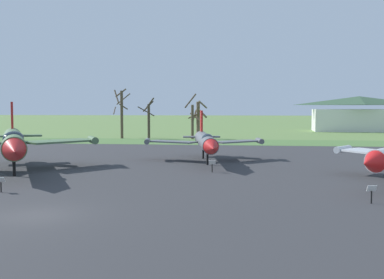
# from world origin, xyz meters

# --- Properties ---
(ground_plane) EXTENTS (600.00, 600.00, 0.00)m
(ground_plane) POSITION_xyz_m (0.00, 0.00, 0.00)
(ground_plane) COLOR #607F42
(asphalt_apron) EXTENTS (75.53, 54.36, 0.05)m
(asphalt_apron) POSITION_xyz_m (0.00, 16.31, 0.03)
(asphalt_apron) COLOR #333335
(asphalt_apron) RESTS_ON ground
(grass_verge_strip) EXTENTS (135.53, 12.00, 0.06)m
(grass_verge_strip) POSITION_xyz_m (0.00, 49.49, 0.03)
(grass_verge_strip) COLOR #4E733A
(grass_verge_strip) RESTS_ON ground
(jet_fighter_front_left) EXTENTS (11.97, 14.92, 4.91)m
(jet_fighter_front_left) POSITION_xyz_m (5.93, 23.06, 2.05)
(jet_fighter_front_left) COLOR #565B60
(jet_fighter_front_left) RESTS_ON ground
(info_placard_front_left) EXTENTS (0.56, 0.28, 1.04)m
(info_placard_front_left) POSITION_xyz_m (7.13, 16.18, 0.66)
(info_placard_front_left) COLOR black
(info_placard_front_left) RESTS_ON ground
(jet_fighter_front_right) EXTENTS (13.73, 16.35, 5.75)m
(jet_fighter_front_right) POSITION_xyz_m (-8.89, 14.67, 2.47)
(jet_fighter_front_right) COLOR #4C6B47
(jet_fighter_front_right) RESTS_ON ground
(info_placard_front_right) EXTENTS (0.52, 0.41, 1.00)m
(info_placard_front_right) POSITION_xyz_m (-4.92, 5.61, 0.63)
(info_placard_front_right) COLOR black
(info_placard_front_right) RESTS_ON ground
(info_placard_rear_center) EXTENTS (0.55, 0.32, 1.05)m
(info_placard_rear_center) POSITION_xyz_m (16.67, 4.92, 0.65)
(info_placard_rear_center) COLOR black
(info_placard_rear_center) RESTS_ON ground
(bare_tree_far_left) EXTENTS (2.71, 2.75, 8.53)m
(bare_tree_far_left) POSITION_xyz_m (-11.75, 56.76, 4.60)
(bare_tree_far_left) COLOR brown
(bare_tree_far_left) RESTS_ON ground
(bare_tree_left_of_center) EXTENTS (2.97, 2.91, 6.96)m
(bare_tree_left_of_center) POSITION_xyz_m (-7.31, 58.18, 3.48)
(bare_tree_left_of_center) COLOR #42382D
(bare_tree_left_of_center) RESTS_ON ground
(bare_tree_center) EXTENTS (2.61, 2.37, 7.59)m
(bare_tree_center) POSITION_xyz_m (0.57, 56.23, 3.46)
(bare_tree_center) COLOR brown
(bare_tree_center) RESTS_ON ground
(bare_tree_right_of_center) EXTENTS (2.95, 2.89, 6.41)m
(bare_tree_right_of_center) POSITION_xyz_m (1.24, 58.35, 3.45)
(bare_tree_right_of_center) COLOR brown
(bare_tree_right_of_center) RESTS_ON ground
(visitor_building) EXTENTS (20.81, 10.51, 7.74)m
(visitor_building) POSITION_xyz_m (33.78, 86.66, 3.75)
(visitor_building) COLOR silver
(visitor_building) RESTS_ON ground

